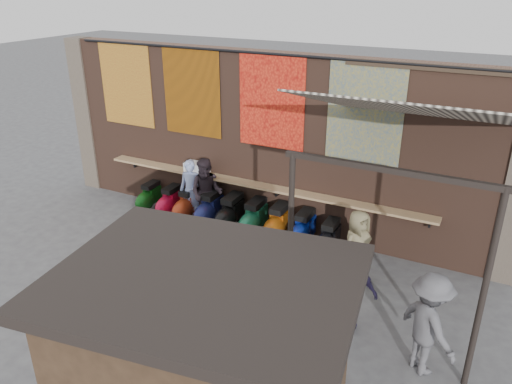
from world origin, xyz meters
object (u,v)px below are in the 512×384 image
scooter_stool_5 (254,219)px  diner_left (191,191)px  shelf_box (197,168)px  shopper_tan (357,246)px  scooter_stool_6 (278,224)px  scooter_stool_7 (303,230)px  scooter_stool_3 (210,210)px  diner_right (207,193)px  shopper_grey (428,324)px  scooter_stool_0 (150,197)px  scooter_stool_8 (329,239)px  scooter_stool_2 (188,205)px  shopper_navy (348,289)px  scooter_stool_1 (170,202)px  scooter_stool_4 (231,214)px

scooter_stool_5 → diner_left: diner_left is taller
shelf_box → shopper_tan: (4.23, -1.00, -0.52)m
scooter_stool_6 → scooter_stool_7: bearing=-1.2°
scooter_stool_3 → diner_right: 0.41m
shopper_grey → diner_right: bearing=15.0°
scooter_stool_0 → scooter_stool_6: size_ratio=0.85×
scooter_stool_8 → scooter_stool_2: bearing=179.6°
shopper_navy → scooter_stool_5: bearing=-36.2°
diner_left → scooter_stool_1: bearing=165.4°
shelf_box → shopper_grey: shopper_grey is taller
scooter_stool_6 → scooter_stool_8: bearing=-3.9°
scooter_stool_7 → scooter_stool_8: size_ratio=1.07×
scooter_stool_6 → shelf_box: bearing=173.5°
scooter_stool_7 → shopper_navy: shopper_navy is taller
scooter_stool_0 → scooter_stool_5: size_ratio=0.83×
scooter_stool_1 → scooter_stool_4: scooter_stool_4 is taller
scooter_stool_1 → scooter_stool_7: 3.48m
scooter_stool_5 → shopper_tan: 2.65m
shopper_grey → diner_left: bearing=16.7°
scooter_stool_4 → diner_left: (-1.08, 0.03, 0.34)m
shopper_navy → shopper_grey: 1.35m
scooter_stool_0 → shelf_box: bearing=11.8°
scooter_stool_0 → shopper_grey: bearing=-20.2°
scooter_stool_8 → scooter_stool_3: bearing=179.9°
shelf_box → shopper_grey: 6.52m
shelf_box → scooter_stool_5: bearing=-10.5°
scooter_stool_0 → diner_right: diner_right is taller
scooter_stool_6 → scooter_stool_8: scooter_stool_6 is taller
scooter_stool_0 → shopper_grey: size_ratio=0.45×
scooter_stool_1 → scooter_stool_2: 0.53m
scooter_stool_6 → scooter_stool_8: size_ratio=1.09×
scooter_stool_8 → scooter_stool_4: bearing=179.7°
shopper_grey → scooter_stool_2: bearing=17.1°
scooter_stool_5 → scooter_stool_1: bearing=179.7°
scooter_stool_6 → scooter_stool_1: bearing=-179.1°
shopper_navy → shopper_tan: shopper_navy is taller
shelf_box → scooter_stool_6: size_ratio=0.65×
scooter_stool_4 → scooter_stool_7: 1.76m
diner_left → scooter_stool_7: bearing=-14.0°
scooter_stool_7 → diner_left: bearing=-179.4°
scooter_stool_2 → shopper_grey: 6.47m
scooter_stool_6 → shopper_tan: 2.14m
scooter_stool_2 → scooter_stool_6: size_ratio=0.95×
scooter_stool_3 → scooter_stool_7: (2.31, 0.07, -0.02)m
scooter_stool_3 → shopper_navy: shopper_navy is taller
scooter_stool_1 → shopper_grey: shopper_grey is taller
scooter_stool_0 → diner_right: (1.72, -0.03, 0.47)m
scooter_stool_8 → shopper_grey: 3.50m
scooter_stool_8 → scooter_stool_1: bearing=179.5°
scooter_stool_3 → scooter_stool_2: bearing=177.9°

